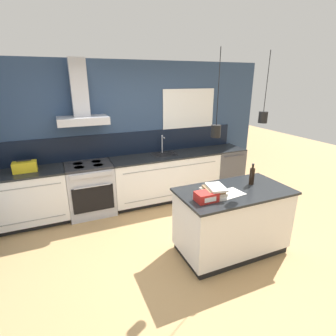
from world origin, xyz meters
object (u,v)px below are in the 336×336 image
book_stack (214,191)px  bottle_on_island (252,176)px  oven_range (91,189)px  dishwasher (224,168)px  yellow_toolbox (25,167)px  red_supply_box (206,197)px

book_stack → bottle_on_island: bearing=11.1°
oven_range → bottle_on_island: size_ratio=3.09×
dishwasher → book_stack: 2.53m
oven_range → bottle_on_island: (1.95, -1.80, 0.58)m
oven_range → yellow_toolbox: bearing=179.7°
oven_range → dishwasher: 2.80m
bottle_on_island → book_stack: (-0.69, -0.14, -0.05)m
book_stack → yellow_toolbox: bearing=138.6°
yellow_toolbox → red_supply_box: bearing=-44.5°
bottle_on_island → book_stack: 0.70m
oven_range → book_stack: size_ratio=2.63×
oven_range → red_supply_box: bearing=-61.1°
bottle_on_island → red_supply_box: 0.87m
dishwasher → yellow_toolbox: bearing=180.0°
oven_range → yellow_toolbox: 1.08m
oven_range → book_stack: bearing=-57.0°
oven_range → book_stack: (1.26, -1.93, 0.52)m
oven_range → book_stack: 2.36m
book_stack → red_supply_box: book_stack is taller
dishwasher → red_supply_box: size_ratio=3.55×
dishwasher → red_supply_box: red_supply_box is taller
oven_range → dishwasher: bearing=0.1°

